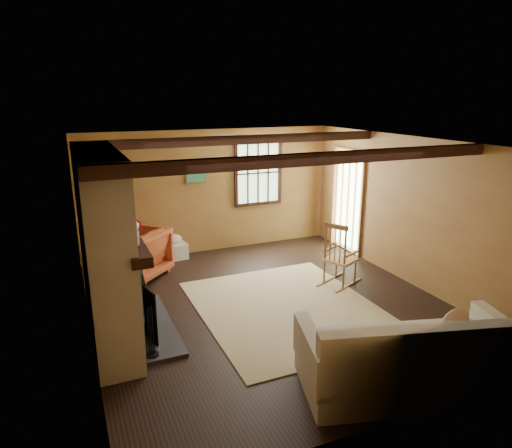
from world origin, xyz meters
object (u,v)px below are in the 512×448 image
fireplace (107,255)px  rocking_chair (339,258)px  sofa (412,361)px  armchair (136,254)px  laundry_basket (173,251)px

fireplace → rocking_chair: 3.67m
rocking_chair → sofa: rocking_chair is taller
fireplace → sofa: 3.74m
fireplace → sofa: fireplace is taller
rocking_chair → sofa: bearing=137.2°
fireplace → armchair: 2.11m
fireplace → sofa: bearing=-41.2°
fireplace → rocking_chair: size_ratio=2.24×
armchair → laundry_basket: bearing=176.7°
fireplace → laundry_basket: bearing=61.7°
laundry_basket → armchair: bearing=-139.7°
rocking_chair → armchair: rocking_chair is taller
rocking_chair → laundry_basket: rocking_chair is taller
sofa → armchair: 4.82m
fireplace → armchair: (0.60, 1.90, -0.68)m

